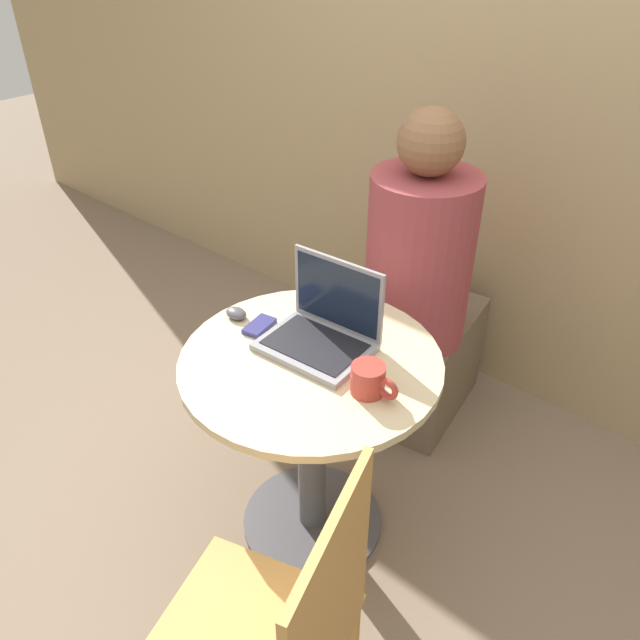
{
  "coord_description": "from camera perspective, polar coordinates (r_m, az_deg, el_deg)",
  "views": [
    {
      "loc": [
        0.91,
        -1.04,
        1.77
      ],
      "look_at": [
        -0.01,
        0.05,
        0.81
      ],
      "focal_mm": 35.0,
      "sensor_mm": 36.0,
      "label": 1
    }
  ],
  "objects": [
    {
      "name": "round_table",
      "position": [
        1.89,
        -0.8,
        -8.78
      ],
      "size": [
        0.74,
        0.74,
        0.71
      ],
      "color": "#4C4C51",
      "rests_on": "ground_plane"
    },
    {
      "name": "coffee_cup",
      "position": [
        1.61,
        4.56,
        -5.48
      ],
      "size": [
        0.14,
        0.09,
        0.08
      ],
      "color": "#B2382D",
      "rests_on": "round_table"
    },
    {
      "name": "laptop",
      "position": [
        1.77,
        0.26,
        -0.79
      ],
      "size": [
        0.31,
        0.24,
        0.24
      ],
      "color": "gray",
      "rests_on": "round_table"
    },
    {
      "name": "computer_mouse",
      "position": [
        1.92,
        -7.67,
        0.62
      ],
      "size": [
        0.07,
        0.05,
        0.03
      ],
      "color": "#4C4C51",
      "rests_on": "round_table"
    },
    {
      "name": "cell_phone",
      "position": [
        1.87,
        -5.56,
        -0.55
      ],
      "size": [
        0.07,
        0.11,
        0.02
      ],
      "color": "navy",
      "rests_on": "round_table"
    },
    {
      "name": "person_seated",
      "position": [
        2.33,
        9.16,
        1.24
      ],
      "size": [
        0.42,
        0.59,
        1.26
      ],
      "color": "brown",
      "rests_on": "ground_plane"
    },
    {
      "name": "back_wall",
      "position": [
        2.4,
        18.26,
        21.27
      ],
      "size": [
        7.0,
        0.05,
        2.6
      ],
      "color": "tan",
      "rests_on": "ground_plane"
    },
    {
      "name": "ground_plane",
      "position": [
        2.25,
        -0.69,
        -17.91
      ],
      "size": [
        12.0,
        12.0,
        0.0
      ],
      "primitive_type": "plane",
      "color": "#7F6B56"
    }
  ]
}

